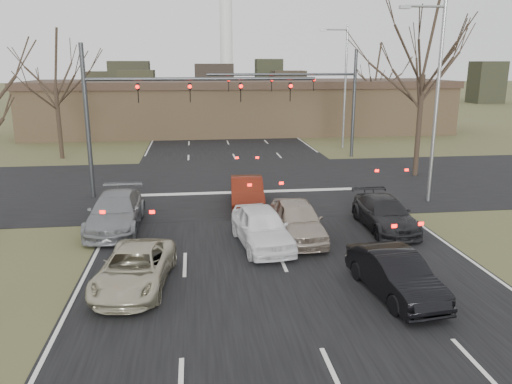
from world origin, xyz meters
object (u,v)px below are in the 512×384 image
Objects in this scene: car_black_hatch at (395,274)px; car_red_ahead at (247,193)px; car_charcoal_sedan at (385,214)px; car_grey_ahead at (116,212)px; car_white_sedan at (262,227)px; streetlight_right_near at (434,93)px; building at (242,106)px; streetlight_right_far at (343,81)px; car_silver_ahead at (297,220)px; mast_arm_near at (150,101)px; car_silver_suv at (135,268)px; mast_arm_far at (318,91)px.

car_black_hatch is 10.89m from car_red_ahead.
car_grey_ahead is at bearing 173.23° from car_charcoal_sedan.
car_grey_ahead is (-6.00, 2.87, -0.01)m from car_white_sedan.
car_charcoal_sedan is (-3.74, -3.95, -4.91)m from streetlight_right_near.
building is 4.24× the size of streetlight_right_far.
streetlight_right_near is 2.20× the size of car_white_sedan.
streetlight_right_near is 10.26m from car_silver_ahead.
building is 3.50× the size of mast_arm_near.
building reaches higher than car_silver_suv.
building reaches higher than car_red_ahead.
car_red_ahead is 0.98× the size of car_silver_ahead.
mast_arm_far is 20.48m from car_grey_ahead.
car_grey_ahead reaches higher than car_black_hatch.
car_red_ahead is at bearing -95.13° from building.
streetlight_right_near reaches higher than car_white_sedan.
streetlight_right_far reaches higher than mast_arm_near.
car_white_sedan is (-2.50, -33.37, -1.89)m from building.
car_charcoal_sedan is at bearing 64.33° from car_black_hatch.
car_grey_ahead is 6.55m from car_red_ahead.
car_grey_ahead is (-11.58, 1.44, 0.09)m from car_charcoal_sedan.
building is 9.24× the size of car_silver_ahead.
building reaches higher than car_charcoal_sedan.
mast_arm_far is 5.12m from streetlight_right_far.
mast_arm_near is at bearing 167.95° from streetlight_right_near.
car_silver_suv is 8.21m from car_black_hatch.
car_silver_suv is 9.83m from car_red_ahead.
car_black_hatch is 0.91× the size of car_charcoal_sedan.
car_white_sedan is (4.56, 3.21, 0.14)m from car_silver_suv.
car_grey_ahead is at bearing -170.71° from streetlight_right_near.
mast_arm_far is at bearing 86.61° from car_charcoal_sedan.
building is 9.14× the size of car_charcoal_sedan.
mast_arm_near is at bearing 77.69° from car_grey_ahead.
mast_arm_far is at bearing 74.97° from car_black_hatch.
car_silver_suv is at bearing -75.95° from car_grey_ahead.
car_grey_ahead is at bearing -152.69° from car_red_ahead.
mast_arm_near is (-7.23, -25.00, 2.41)m from building.
streetlight_right_near is 7.33m from car_charcoal_sedan.
mast_arm_near is 2.61× the size of car_charcoal_sedan.
mast_arm_far is 2.40× the size of car_charcoal_sedan.
car_charcoal_sedan is at bearing -6.41° from car_grey_ahead.
building is 10.06× the size of car_black_hatch.
car_silver_ahead is at bearing -50.72° from mast_arm_near.
car_charcoal_sedan is at bearing -133.44° from streetlight_right_near.
car_silver_ahead is at bearing 39.57° from car_silver_suv.
streetlight_right_near reaches higher than car_red_ahead.
car_red_ahead is at bearing 101.53° from car_black_hatch.
car_grey_ahead is at bearing 133.82° from car_black_hatch.
car_silver_ahead reaches higher than car_white_sedan.
car_grey_ahead is at bearing -105.57° from building.
car_grey_ahead is at bearing -129.05° from streetlight_right_far.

